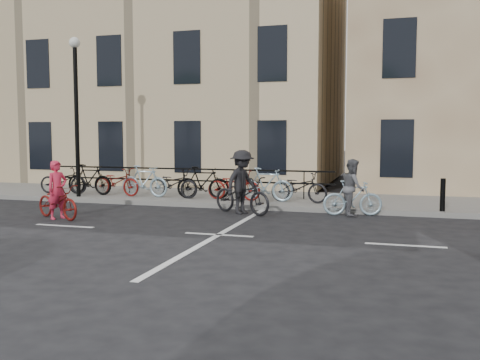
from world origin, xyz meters
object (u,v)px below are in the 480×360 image
(lamp_post, at_px, (76,97))
(cyclist_dark, at_px, (242,189))
(cyclist_grey, at_px, (353,193))
(cyclist_pink, at_px, (58,199))

(lamp_post, bearing_deg, cyclist_dark, -11.13)
(cyclist_grey, bearing_deg, cyclist_dark, 86.61)
(lamp_post, bearing_deg, cyclist_pink, -64.55)
(lamp_post, distance_m, cyclist_grey, 9.59)
(cyclist_grey, bearing_deg, lamp_post, 72.36)
(lamp_post, xyz_separation_m, cyclist_dark, (6.10, -1.20, -2.78))
(cyclist_dark, bearing_deg, cyclist_grey, -53.31)
(lamp_post, xyz_separation_m, cyclist_grey, (9.13, -0.66, -2.85))
(lamp_post, relative_size, cyclist_pink, 2.86)
(cyclist_dark, bearing_deg, cyclist_pink, 143.47)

